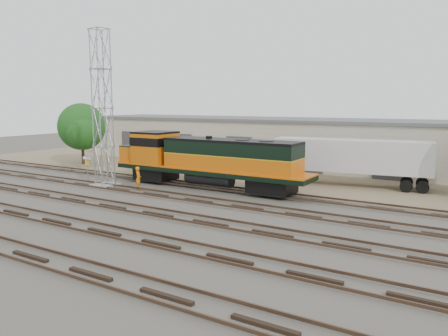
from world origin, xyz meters
The scene contains 11 objects.
ground centered at (0.00, 0.00, 0.00)m, with size 140.00×140.00×0.00m, color #47423A.
dirt_strip centered at (0.00, 15.00, 0.01)m, with size 80.00×16.00×0.02m, color #726047.
tracks centered at (0.00, -3.00, 0.08)m, with size 80.00×20.40×0.28m.
warehouse centered at (0.04, 22.98, 2.65)m, with size 58.40×10.40×5.30m.
locomotive centered at (-2.34, 6.00, 2.45)m, with size 17.81×3.12×4.28m.
signal_tower centered at (-10.22, 2.25, 6.37)m, with size 1.93×1.93×13.05m.
sign_post centered at (-12.89, 2.71, 1.65)m, with size 0.97×0.08×2.36m.
worker centered at (-6.63, 2.48, 0.97)m, with size 0.70×0.46×1.93m, color orange.
semi_trailer centered at (7.92, 13.39, 2.50)m, with size 13.17×4.36×3.98m.
tree_west centered at (-22.38, 10.37, 4.21)m, with size 5.66×5.39×7.05m.
tree_mid centered at (-10.51, 9.22, 1.57)m, with size 3.97×3.78×3.78m.
Camera 1 is at (17.69, -23.73, 7.07)m, focal length 35.00 mm.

